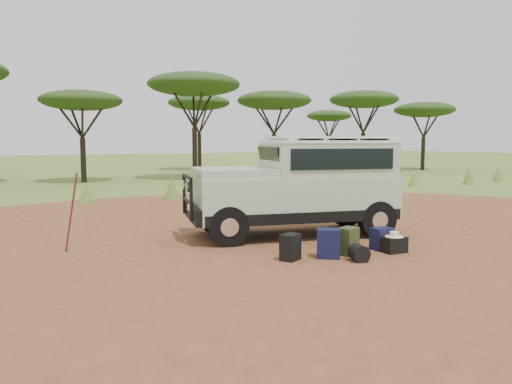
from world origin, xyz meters
name	(u,v)px	position (x,y,z in m)	size (l,w,h in m)	color
ground	(288,243)	(0.00, 0.00, 0.00)	(140.00, 140.00, 0.00)	#4C6A25
dirt_clearing	(288,243)	(0.00, 0.00, 0.00)	(23.00, 23.00, 0.01)	brown
grass_fringe	(176,189)	(0.12, 8.67, 0.40)	(36.60, 1.60, 0.90)	#4C6A25
acacia_treeline	(128,93)	(0.75, 19.81, 4.87)	(46.70, 13.20, 6.26)	black
safari_vehicle	(300,188)	(0.74, 0.75, 1.12)	(5.02, 2.73, 2.32)	#A6BEA2
walking_staff	(71,213)	(-4.29, 1.08, 0.80)	(0.04, 0.04, 1.64)	maroon
backpack_black	(290,247)	(-0.72, -1.35, 0.25)	(0.36, 0.27, 0.50)	black
backpack_navy	(328,244)	(0.02, -1.51, 0.28)	(0.43, 0.31, 0.56)	#13193D
backpack_olive	(348,241)	(0.52, -1.46, 0.27)	(0.39, 0.28, 0.54)	#343F1D
duffel_navy	(382,239)	(1.41, -1.38, 0.23)	(0.40, 0.30, 0.45)	#13193D
hard_case	(394,245)	(1.46, -1.70, 0.16)	(0.45, 0.32, 0.32)	black
stuff_sack	(359,253)	(0.39, -1.98, 0.16)	(0.32, 0.32, 0.32)	black
safari_hat	(394,235)	(1.46, -1.70, 0.36)	(0.36, 0.36, 0.11)	beige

